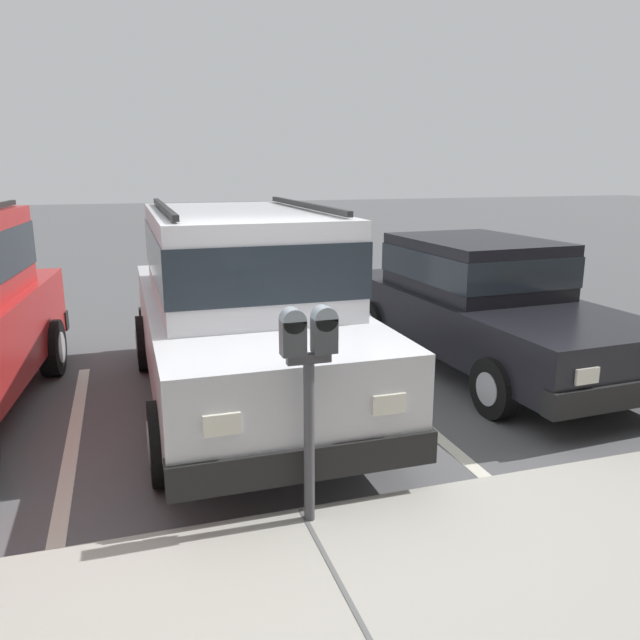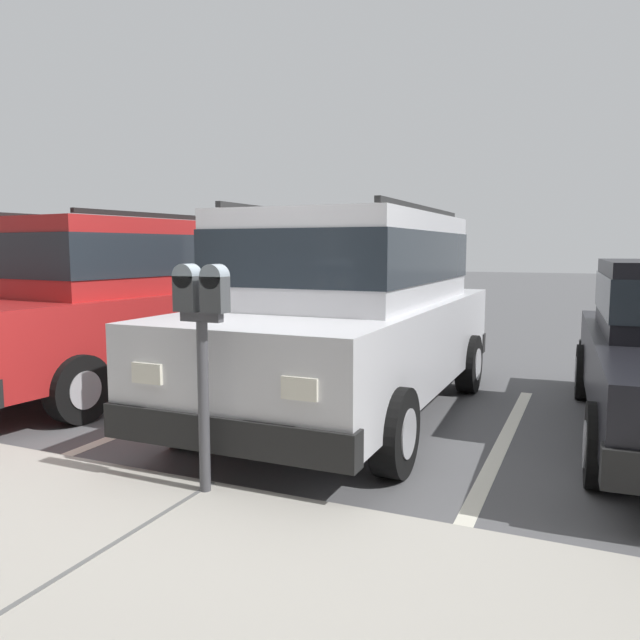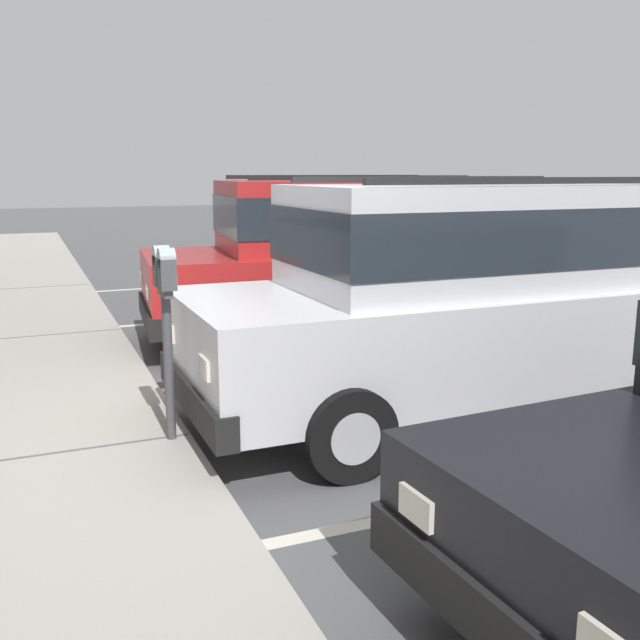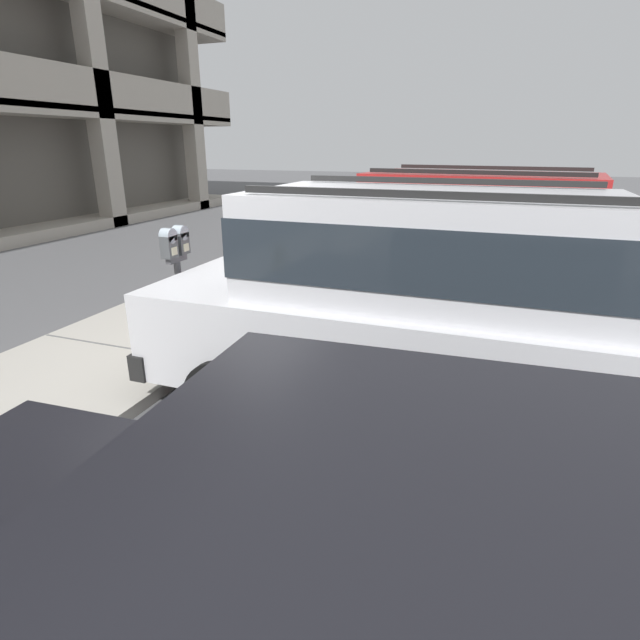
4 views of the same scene
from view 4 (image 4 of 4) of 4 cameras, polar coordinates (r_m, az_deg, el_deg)
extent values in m
cube|color=#565659|center=(5.54, -11.72, -6.41)|extent=(80.00, 80.00, 0.10)
cube|color=#ADA89E|center=(6.24, -22.04, -3.36)|extent=(40.00, 2.20, 0.12)
cube|color=#606060|center=(6.22, -22.12, -2.83)|extent=(0.03, 2.16, 0.00)
cube|color=#606060|center=(9.39, -5.88, 5.77)|extent=(0.03, 2.16, 0.00)
cube|color=#606060|center=(13.03, 1.89, 9.71)|extent=(0.03, 2.16, 0.00)
cube|color=silver|center=(3.74, -5.66, -19.08)|extent=(0.12, 4.80, 0.01)
cube|color=silver|center=(6.36, 6.69, -2.13)|extent=(0.12, 4.80, 0.01)
cube|color=silver|center=(9.31, 11.37, 4.62)|extent=(0.12, 4.80, 0.01)
cube|color=silver|center=(12.37, 13.79, 8.08)|extent=(0.12, 4.80, 0.01)
cube|color=silver|center=(4.47, 11.16, -1.87)|extent=(1.86, 4.71, 0.80)
cube|color=silver|center=(4.24, 12.56, 8.43)|extent=(1.63, 2.92, 0.84)
cube|color=#232B33|center=(4.24, 12.58, 8.71)|extent=(1.65, 2.94, 0.46)
cube|color=black|center=(5.39, -14.03, -1.55)|extent=(1.88, 0.17, 0.24)
cube|color=silver|center=(5.76, -11.62, 3.76)|extent=(0.24, 0.03, 0.14)
cube|color=silver|center=(4.87, -18.54, 0.24)|extent=(0.24, 0.03, 0.14)
cylinder|color=black|center=(5.79, -1.93, -0.73)|extent=(0.20, 0.66, 0.66)
cylinder|color=#B2B2B7|center=(5.79, -1.93, -0.73)|extent=(0.22, 0.36, 0.36)
cylinder|color=black|center=(4.32, -10.97, -8.51)|extent=(0.20, 0.66, 0.66)
cylinder|color=#B2B2B7|center=(4.32, -10.97, -8.51)|extent=(0.22, 0.36, 0.36)
cylinder|color=black|center=(5.49, 27.68, -4.25)|extent=(0.20, 0.66, 0.66)
cylinder|color=#B2B2B7|center=(5.49, 27.68, -4.25)|extent=(0.22, 0.36, 0.36)
cylinder|color=black|center=(3.90, 30.65, -14.42)|extent=(0.20, 0.66, 0.66)
cylinder|color=#B2B2B7|center=(3.90, 30.65, -14.42)|extent=(0.22, 0.36, 0.36)
cube|color=black|center=(4.86, 14.15, 15.15)|extent=(0.06, 2.62, 0.05)
cube|color=black|center=(3.50, 11.48, 13.87)|extent=(0.06, 2.62, 0.05)
cube|color=black|center=(1.59, 16.33, -25.78)|extent=(1.59, 2.05, 0.64)
cube|color=#232B33|center=(1.58, 16.39, -25.37)|extent=(1.62, 2.08, 0.35)
cylinder|color=black|center=(3.25, -17.95, -20.33)|extent=(0.19, 0.61, 0.60)
cylinder|color=#B2B2B7|center=(3.25, -17.95, -20.33)|extent=(0.20, 0.34, 0.33)
cube|color=red|center=(7.31, 16.71, 6.02)|extent=(2.28, 4.86, 0.80)
cube|color=red|center=(7.17, 17.75, 12.34)|extent=(1.89, 3.06, 0.84)
cube|color=#232B33|center=(7.17, 17.77, 12.51)|extent=(1.92, 3.08, 0.46)
cube|color=black|center=(8.05, 0.07, 5.97)|extent=(1.88, 0.34, 0.24)
cube|color=silver|center=(8.50, 1.45, 9.17)|extent=(0.24, 0.05, 0.14)
cube|color=silver|center=(7.49, -2.19, 7.76)|extent=(0.24, 0.05, 0.14)
cylinder|color=black|center=(8.58, 7.87, 5.82)|extent=(0.26, 0.68, 0.66)
cylinder|color=#B2B2B7|center=(8.58, 7.87, 5.82)|extent=(0.25, 0.38, 0.36)
cylinder|color=black|center=(6.95, 3.20, 2.72)|extent=(0.26, 0.68, 0.66)
cylinder|color=#B2B2B7|center=(6.95, 3.20, 2.72)|extent=(0.25, 0.38, 0.36)
cylinder|color=black|center=(8.21, 27.57, 3.14)|extent=(0.26, 0.68, 0.66)
cylinder|color=#B2B2B7|center=(8.21, 27.57, 3.14)|extent=(0.25, 0.38, 0.36)
cylinder|color=black|center=(6.48, 27.71, -0.82)|extent=(0.26, 0.68, 0.66)
cylinder|color=#B2B2B7|center=(6.48, 27.71, -0.82)|extent=(0.25, 0.38, 0.36)
cube|color=black|center=(7.82, 18.92, 16.14)|extent=(0.30, 2.62, 0.05)
cube|color=black|center=(6.45, 17.21, 15.81)|extent=(0.30, 2.62, 0.05)
cylinder|color=#47474C|center=(5.44, -15.52, 0.88)|extent=(0.07, 0.07, 1.08)
cube|color=#47474C|center=(5.29, -16.07, 6.74)|extent=(0.28, 0.06, 0.06)
cube|color=#424447|center=(5.19, -16.86, 8.00)|extent=(0.15, 0.11, 0.22)
cylinder|color=#8C99A3|center=(5.17, -16.98, 9.20)|extent=(0.15, 0.11, 0.15)
cube|color=#B7B293|center=(5.16, -16.29, 7.56)|extent=(0.08, 0.01, 0.08)
cube|color=#424447|center=(5.35, -15.59, 8.44)|extent=(0.15, 0.11, 0.22)
cylinder|color=#8C99A3|center=(5.33, -15.70, 9.60)|extent=(0.15, 0.11, 0.15)
cube|color=#B7B293|center=(5.32, -15.03, 8.02)|extent=(0.08, 0.01, 0.08)
cube|color=#A8A093|center=(20.29, -15.11, 29.31)|extent=(0.60, 0.50, 12.00)
camera|label=1|loc=(8.42, -33.22, 16.87)|focal=35.00mm
camera|label=2|loc=(6.60, -52.49, 6.07)|focal=35.00mm
camera|label=3|loc=(4.11, -81.94, -0.95)|focal=40.00mm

